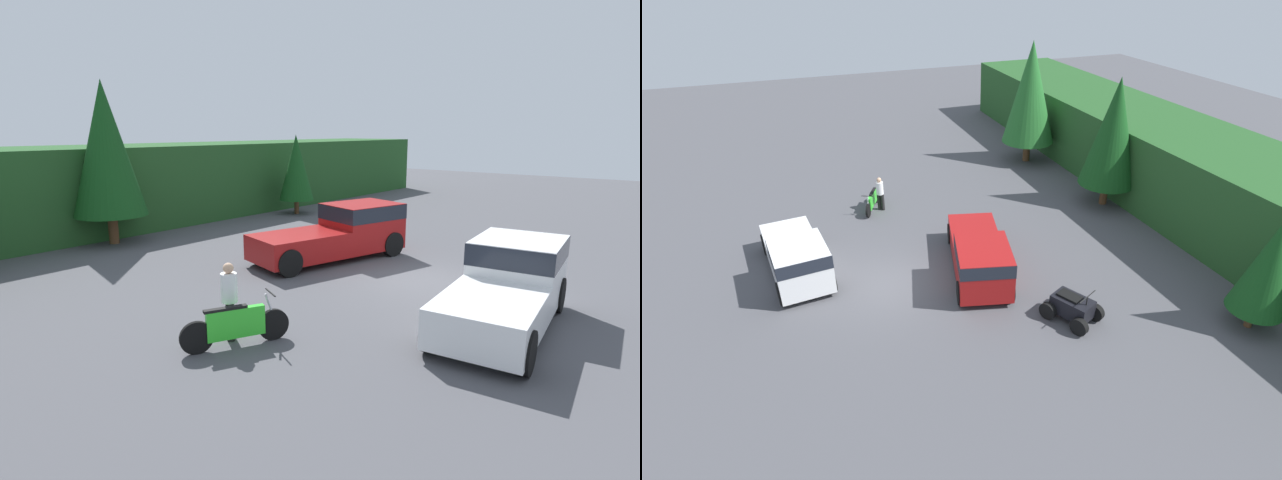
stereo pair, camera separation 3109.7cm
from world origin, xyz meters
TOP-DOWN VIEW (x-y plane):
  - ground_plane at (0.00, 0.00)m, footprint 80.00×80.00m
  - hillside_backdrop at (0.00, 16.00)m, footprint 44.00×6.00m
  - tree_left at (-10.44, 11.40)m, footprint 3.19×3.19m
  - tree_mid_left at (-3.40, 12.37)m, footprint 2.89×2.89m
  - tree_mid_right at (6.93, 11.44)m, footprint 1.92×1.92m
  - pickup_truck_red at (0.66, 3.64)m, footprint 6.09×3.47m
  - pickup_truck_second at (-1.87, -3.27)m, footprint 5.46×2.67m
  - dirt_bike at (-6.99, 0.80)m, footprint 2.24×1.19m
  - quad_atv at (4.36, 5.71)m, footprint 2.33×2.04m
  - rider_person at (-6.80, 1.21)m, footprint 0.51×0.51m

SIDE VIEW (x-z plane):
  - ground_plane at x=0.00m, z-range 0.00..0.00m
  - dirt_bike at x=-6.99m, z-range -0.09..1.05m
  - quad_atv at x=4.36m, z-range -0.13..1.15m
  - rider_person at x=-6.80m, z-range 0.08..1.85m
  - pickup_truck_second at x=-1.87m, z-range 0.05..1.99m
  - pickup_truck_red at x=0.66m, z-range 0.06..1.99m
  - hillside_backdrop at x=0.00m, z-range 0.00..3.86m
  - tree_mid_right at x=6.93m, z-range 0.38..4.75m
  - tree_mid_left at x=-3.40m, z-range 0.58..7.14m
  - tree_left at x=-10.44m, z-range 0.64..7.88m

